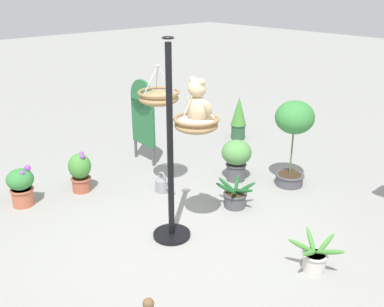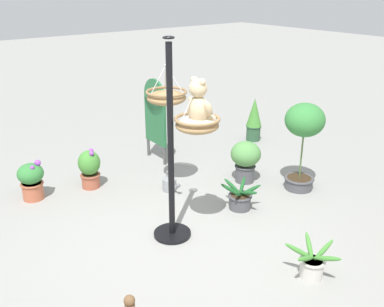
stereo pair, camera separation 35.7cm
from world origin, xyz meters
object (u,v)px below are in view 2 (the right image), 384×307
(potted_plant_trailing_ivy, at_px, (304,133))
(display_sign_board, at_px, (155,113))
(potted_plant_flowering_red, at_px, (31,180))
(potted_plant_tall_leafy, at_px, (254,119))
(potted_plant_conical_shrub, at_px, (246,159))
(hanging_basket_with_teddy, at_px, (197,124))
(hanging_basket_left_high, at_px, (166,97))
(teddy_bear, at_px, (199,104))
(potted_plant_fern_front, at_px, (312,263))
(display_pole_central, at_px, (171,182))
(watering_can, at_px, (170,184))
(potted_plant_bushy_green, at_px, (90,168))
(potted_plant_small_succulent, at_px, (240,198))

(potted_plant_trailing_ivy, bearing_deg, display_sign_board, -154.51)
(potted_plant_flowering_red, distance_m, potted_plant_tall_leafy, 4.11)
(potted_plant_trailing_ivy, xyz_separation_m, display_sign_board, (-2.17, -1.03, -0.03))
(potted_plant_tall_leafy, height_order, potted_plant_conical_shrub, potted_plant_tall_leafy)
(potted_plant_flowering_red, relative_size, display_sign_board, 0.41)
(potted_plant_tall_leafy, height_order, potted_plant_trailing_ivy, potted_plant_trailing_ivy)
(display_sign_board, bearing_deg, potted_plant_trailing_ivy, 25.49)
(hanging_basket_with_teddy, distance_m, hanging_basket_left_high, 1.22)
(potted_plant_tall_leafy, bearing_deg, teddy_bear, -55.95)
(hanging_basket_left_high, xyz_separation_m, potted_plant_fern_front, (2.51, 0.03, -1.23))
(potted_plant_fern_front, relative_size, potted_plant_conical_shrub, 0.90)
(display_pole_central, xyz_separation_m, watering_can, (-0.99, 0.66, -0.60))
(potted_plant_fern_front, height_order, potted_plant_bushy_green, potted_plant_bushy_green)
(display_sign_board, bearing_deg, teddy_bear, -21.34)
(potted_plant_tall_leafy, bearing_deg, display_sign_board, -98.62)
(watering_can, bearing_deg, display_pole_central, -33.57)
(hanging_basket_left_high, bearing_deg, teddy_bear, -17.78)
(hanging_basket_with_teddy, distance_m, potted_plant_conical_shrub, 1.92)
(potted_plant_conical_shrub, relative_size, potted_plant_trailing_ivy, 0.49)
(potted_plant_small_succulent, relative_size, potted_plant_trailing_ivy, 0.46)
(potted_plant_tall_leafy, bearing_deg, watering_can, -72.29)
(hanging_basket_with_teddy, height_order, potted_plant_small_succulent, hanging_basket_with_teddy)
(hanging_basket_left_high, bearing_deg, potted_plant_tall_leafy, 107.24)
(potted_plant_flowering_red, xyz_separation_m, potted_plant_tall_leafy, (0.16, 4.11, 0.13))
(potted_plant_small_succulent, bearing_deg, potted_plant_fern_front, -15.58)
(potted_plant_bushy_green, relative_size, watering_can, 1.68)
(display_pole_central, relative_size, potted_plant_fern_front, 4.07)
(potted_plant_small_succulent, height_order, potted_plant_conical_shrub, potted_plant_conical_shrub)
(hanging_basket_with_teddy, xyz_separation_m, potted_plant_conical_shrub, (-0.71, 1.48, -1.01))
(hanging_basket_with_teddy, relative_size, teddy_bear, 1.04)
(hanging_basket_left_high, distance_m, potted_plant_small_succulent, 1.66)
(potted_plant_trailing_ivy, distance_m, watering_can, 2.01)
(hanging_basket_left_high, xyz_separation_m, potted_plant_conical_shrub, (0.45, 1.08, -1.01))
(potted_plant_flowering_red, xyz_separation_m, potted_plant_conical_shrub, (1.38, 2.71, 0.08))
(display_pole_central, bearing_deg, hanging_basket_with_teddy, 59.04)
(display_sign_board, distance_m, watering_can, 1.39)
(potted_plant_small_succulent, bearing_deg, display_sign_board, 178.46)
(potted_plant_tall_leafy, height_order, potted_plant_bushy_green, potted_plant_tall_leafy)
(hanging_basket_left_high, height_order, potted_plant_flowering_red, hanging_basket_left_high)
(hanging_basket_left_high, relative_size, watering_can, 1.58)
(display_pole_central, height_order, potted_plant_bushy_green, display_pole_central)
(hanging_basket_with_teddy, xyz_separation_m, potted_plant_tall_leafy, (-1.93, 2.88, -0.96))
(potted_plant_flowering_red, bearing_deg, potted_plant_conical_shrub, 63.05)
(teddy_bear, xyz_separation_m, potted_plant_trailing_ivy, (-0.06, 1.90, -0.74))
(potted_plant_bushy_green, bearing_deg, display_pole_central, 6.02)
(potted_plant_tall_leafy, bearing_deg, hanging_basket_with_teddy, -56.18)
(hanging_basket_with_teddy, distance_m, potted_plant_bushy_green, 2.26)
(watering_can, bearing_deg, potted_plant_conical_shrub, 68.12)
(potted_plant_small_succulent, distance_m, watering_can, 1.09)
(potted_plant_conical_shrub, bearing_deg, hanging_basket_left_high, -112.53)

